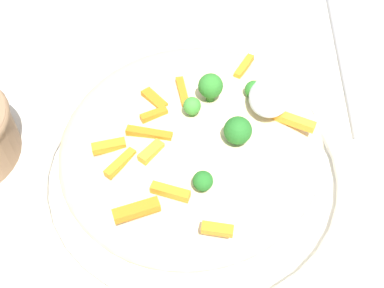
{
  "coord_description": "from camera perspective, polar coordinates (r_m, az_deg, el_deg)",
  "views": [
    {
      "loc": [
        -0.28,
        -0.09,
        0.42
      ],
      "look_at": [
        0.0,
        0.0,
        0.06
      ],
      "focal_mm": 43.34,
      "sensor_mm": 36.0,
      "label": 1
    }
  ],
  "objects": [
    {
      "name": "carrot_piece_8",
      "position": [
        0.45,
        -4.66,
        5.48
      ],
      "size": [
        0.02,
        0.03,
        0.01
      ],
      "primitive_type": "cube",
      "rotation": [
        0.0,
        0.0,
        4.15
      ],
      "color": "orange",
      "rests_on": "pasta_mound"
    },
    {
      "name": "broccoli_floret_1",
      "position": [
        0.4,
        5.65,
        1.64
      ],
      "size": [
        0.02,
        0.02,
        0.03
      ],
      "color": "#205B1C",
      "rests_on": "pasta_mound"
    },
    {
      "name": "broccoli_floret_0",
      "position": [
        0.42,
        0.09,
        4.32
      ],
      "size": [
        0.02,
        0.02,
        0.02
      ],
      "color": "#377928",
      "rests_on": "pasta_mound"
    },
    {
      "name": "carrot_piece_2",
      "position": [
        0.37,
        -6.85,
        -8.07
      ],
      "size": [
        0.03,
        0.04,
        0.01
      ],
      "primitive_type": "cube",
      "rotation": [
        0.0,
        0.0,
        2.24
      ],
      "color": "orange",
      "rests_on": "pasta_mound"
    },
    {
      "name": "carrot_piece_0",
      "position": [
        0.45,
        -1.18,
        6.41
      ],
      "size": [
        0.04,
        0.02,
        0.01
      ],
      "primitive_type": "cube",
      "rotation": [
        0.0,
        0.0,
        0.5
      ],
      "color": "orange",
      "rests_on": "pasta_mound"
    },
    {
      "name": "broccoli_floret_2",
      "position": [
        0.43,
        2.3,
        7.1
      ],
      "size": [
        0.02,
        0.02,
        0.03
      ],
      "color": "#296820",
      "rests_on": "pasta_mound"
    },
    {
      "name": "pasta_mound",
      "position": [
        0.46,
        0.0,
        0.36
      ],
      "size": [
        0.28,
        0.26,
        0.08
      ],
      "primitive_type": "ellipsoid",
      "color": "beige",
      "rests_on": "serving_bowl"
    },
    {
      "name": "carrot_piece_3",
      "position": [
        0.42,
        -5.28,
        1.23
      ],
      "size": [
        0.01,
        0.04,
        0.01
      ],
      "primitive_type": "cube",
      "rotation": [
        0.0,
        0.0,
        4.82
      ],
      "color": "orange",
      "rests_on": "pasta_mound"
    },
    {
      "name": "carrot_piece_9",
      "position": [
        0.44,
        12.29,
        2.86
      ],
      "size": [
        0.01,
        0.04,
        0.01
      ],
      "primitive_type": "cube",
      "rotation": [
        0.0,
        0.0,
        4.57
      ],
      "color": "orange",
      "rests_on": "pasta_mound"
    },
    {
      "name": "ground_plane",
      "position": [
        0.51,
        0.0,
        -4.59
      ],
      "size": [
        2.4,
        2.4,
        0.0
      ],
      "primitive_type": "plane",
      "color": "beige"
    },
    {
      "name": "carrot_piece_10",
      "position": [
        0.42,
        -10.2,
        -0.25
      ],
      "size": [
        0.02,
        0.03,
        0.01
      ],
      "primitive_type": "cube",
      "rotation": [
        0.0,
        0.0,
        5.28
      ],
      "color": "orange",
      "rests_on": "pasta_mound"
    },
    {
      "name": "carrot_piece_7",
      "position": [
        0.38,
        -2.7,
        -5.88
      ],
      "size": [
        0.01,
        0.03,
        0.01
      ],
      "primitive_type": "cube",
      "rotation": [
        0.0,
        0.0,
        4.72
      ],
      "color": "orange",
      "rests_on": "pasta_mound"
    },
    {
      "name": "carrot_piece_6",
      "position": [
        0.4,
        -8.81,
        -2.31
      ],
      "size": [
        0.03,
        0.02,
        0.01
      ],
      "primitive_type": "cube",
      "rotation": [
        0.0,
        0.0,
        2.81
      ],
      "color": "orange",
      "rests_on": "pasta_mound"
    },
    {
      "name": "carrot_piece_11",
      "position": [
        0.36,
        3.14,
        -10.42
      ],
      "size": [
        0.01,
        0.03,
        0.01
      ],
      "primitive_type": "cube",
      "rotation": [
        0.0,
        0.0,
        1.73
      ],
      "color": "orange",
      "rests_on": "pasta_mound"
    },
    {
      "name": "serving_spoon",
      "position": [
        0.44,
        12.53,
        7.25
      ],
      "size": [
        0.12,
        0.11,
        0.08
      ],
      "color": "#B7B7BC",
      "rests_on": "pasta_mound"
    },
    {
      "name": "serving_bowl",
      "position": [
        0.5,
        0.0,
        -3.32
      ],
      "size": [
        0.33,
        0.33,
        0.04
      ],
      "color": "white",
      "rests_on": "ground_plane"
    },
    {
      "name": "broccoli_floret_4",
      "position": [
        0.45,
        7.61,
        6.63
      ],
      "size": [
        0.02,
        0.02,
        0.02
      ],
      "color": "#296820",
      "rests_on": "pasta_mound"
    },
    {
      "name": "broccoli_floret_3",
      "position": [
        0.38,
        1.35,
        -4.6
      ],
      "size": [
        0.02,
        0.02,
        0.02
      ],
      "color": "#205B1C",
      "rests_on": "pasta_mound"
    },
    {
      "name": "carrot_piece_1",
      "position": [
        0.4,
        -5.04,
        -0.97
      ],
      "size": [
        0.03,
        0.02,
        0.01
      ],
      "primitive_type": "cube",
      "rotation": [
        0.0,
        0.0,
        5.91
      ],
      "color": "orange",
      "rests_on": "pasta_mound"
    },
    {
      "name": "carrot_piece_4",
      "position": [
        0.43,
        -4.7,
        3.58
      ],
      "size": [
        0.02,
        0.02,
        0.01
      ],
      "primitive_type": "cube",
      "rotation": [
        0.0,
        0.0,
        5.5
      ],
      "color": "orange",
      "rests_on": "pasta_mound"
    },
    {
      "name": "carrot_piece_5",
      "position": [
        0.49,
        6.41,
        9.45
      ],
      "size": [
        0.04,
        0.01,
        0.01
      ],
      "primitive_type": "cube",
      "rotation": [
        0.0,
        0.0,
        6.11
      ],
      "color": "orange",
      "rests_on": "pasta_mound"
    }
  ]
}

